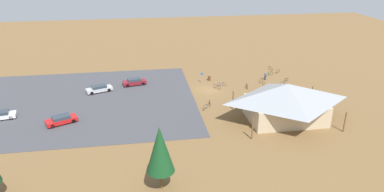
% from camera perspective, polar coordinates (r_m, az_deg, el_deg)
% --- Properties ---
extents(ground, '(160.00, 160.00, 0.00)m').
position_cam_1_polar(ground, '(66.53, 2.73, 0.94)').
color(ground, brown).
rests_on(ground, ground).
extents(parking_lot_asphalt, '(42.21, 32.08, 0.05)m').
position_cam_1_polar(parking_lot_asphalt, '(64.59, -18.73, -0.95)').
color(parking_lot_asphalt, '#424247').
rests_on(parking_lot_asphalt, ground).
extents(bike_pavilion, '(14.34, 10.76, 5.95)m').
position_cam_1_polar(bike_pavilion, '(55.53, 15.08, -0.56)').
color(bike_pavilion, '#C6B28E').
rests_on(bike_pavilion, ground).
extents(trash_bin, '(0.60, 0.60, 0.90)m').
position_cam_1_polar(trash_bin, '(71.52, 2.81, 2.89)').
color(trash_bin, brown).
rests_on(trash_bin, ground).
extents(lot_sign, '(0.56, 0.08, 2.20)m').
position_cam_1_polar(lot_sign, '(69.71, 1.64, 3.22)').
color(lot_sign, '#99999E').
rests_on(lot_sign, ground).
extents(pine_west, '(3.08, 3.08, 7.63)m').
position_cam_1_polar(pine_west, '(37.75, -5.22, -8.66)').
color(pine_west, brown).
rests_on(pine_west, ground).
extents(bicycle_yellow_mid_cluster, '(1.40, 1.07, 0.80)m').
position_cam_1_polar(bicycle_yellow_mid_cluster, '(78.14, 13.75, 3.92)').
color(bicycle_yellow_mid_cluster, black).
rests_on(bicycle_yellow_mid_cluster, ground).
extents(bicycle_black_yard_right, '(0.59, 1.74, 0.79)m').
position_cam_1_polar(bicycle_black_yard_right, '(67.80, 12.60, 1.16)').
color(bicycle_black_yard_right, black).
rests_on(bicycle_black_yard_right, ground).
extents(bicycle_teal_near_sign, '(0.48, 1.62, 0.78)m').
position_cam_1_polar(bicycle_teal_near_sign, '(59.99, 2.90, -1.18)').
color(bicycle_teal_near_sign, black).
rests_on(bicycle_teal_near_sign, ground).
extents(bicycle_white_trailside, '(0.52, 1.64, 0.78)m').
position_cam_1_polar(bicycle_white_trailside, '(70.72, 14.50, 1.86)').
color(bicycle_white_trailside, black).
rests_on(bicycle_white_trailside, ground).
extents(bicycle_red_back_row, '(1.29, 1.06, 0.79)m').
position_cam_1_polar(bicycle_red_back_row, '(73.26, 15.05, 2.53)').
color(bicycle_red_back_row, black).
rests_on(bicycle_red_back_row, ground).
extents(bicycle_purple_near_porch, '(1.23, 1.43, 0.88)m').
position_cam_1_polar(bicycle_purple_near_porch, '(67.23, 4.09, 1.51)').
color(bicycle_purple_near_porch, black).
rests_on(bicycle_purple_near_porch, ground).
extents(bicycle_orange_yard_front, '(0.69, 1.54, 0.76)m').
position_cam_1_polar(bicycle_orange_yard_front, '(79.75, 12.65, 4.38)').
color(bicycle_orange_yard_front, black).
rests_on(bicycle_orange_yard_front, ground).
extents(bicycle_green_yard_left, '(1.74, 0.65, 0.85)m').
position_cam_1_polar(bicycle_green_yard_left, '(76.13, 12.46, 3.56)').
color(bicycle_green_yard_left, black).
rests_on(bicycle_green_yard_left, ground).
extents(bicycle_blue_lone_east, '(1.76, 0.48, 0.81)m').
position_cam_1_polar(bicycle_blue_lone_east, '(68.62, 4.84, 1.90)').
color(bicycle_blue_lone_east, black).
rests_on(bicycle_blue_lone_east, ground).
extents(bicycle_silver_front_row, '(1.10, 1.40, 0.87)m').
position_cam_1_polar(bicycle_silver_front_row, '(58.43, 2.19, -1.82)').
color(bicycle_silver_front_row, black).
rests_on(bicycle_silver_front_row, ground).
extents(bicycle_yellow_edge_north, '(0.62, 1.73, 0.85)m').
position_cam_1_polar(bicycle_yellow_edge_north, '(70.90, 11.26, 2.23)').
color(bicycle_yellow_edge_north, black).
rests_on(bicycle_yellow_edge_north, ground).
extents(bicycle_black_yard_center, '(0.48, 1.82, 0.87)m').
position_cam_1_polar(bicycle_black_yard_center, '(68.09, 8.90, 1.56)').
color(bicycle_black_yard_center, black).
rests_on(bicycle_black_yard_center, ground).
extents(car_red_end_stall, '(4.92, 3.65, 1.29)m').
position_cam_1_polar(car_red_end_stall, '(57.00, -20.48, -3.61)').
color(car_red_end_stall, red).
rests_on(car_red_end_stall, parking_lot_asphalt).
extents(car_maroon_near_entry, '(4.76, 2.63, 1.36)m').
position_cam_1_polar(car_maroon_near_entry, '(69.62, -9.34, 2.30)').
color(car_maroon_near_entry, maroon).
rests_on(car_maroon_near_entry, parking_lot_asphalt).
extents(car_silver_far_end, '(5.04, 3.27, 1.31)m').
position_cam_1_polar(car_silver_far_end, '(67.52, -14.86, 1.16)').
color(car_silver_far_end, '#BCBCC1').
rests_on(car_silver_far_end, parking_lot_asphalt).
extents(car_white_second_row, '(4.67, 2.60, 1.30)m').
position_cam_1_polar(car_white_second_row, '(62.43, -28.68, -2.76)').
color(car_white_second_row, white).
rests_on(car_white_second_row, parking_lot_asphalt).
extents(visitor_near_lot, '(0.40, 0.38, 1.68)m').
position_cam_1_polar(visitor_near_lot, '(73.17, 11.83, 3.24)').
color(visitor_near_lot, '#2D3347').
rests_on(visitor_near_lot, ground).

